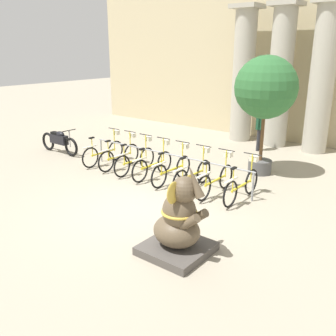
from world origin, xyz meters
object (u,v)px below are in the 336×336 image
at_px(bicycle_5, 193,173).
at_px(motorcycle, 59,141).
at_px(bicycle_2, 136,159).
at_px(bicycle_4, 172,168).
at_px(bicycle_6, 216,179).
at_px(bicycle_3, 153,164).
at_px(bicycle_0, 104,151).
at_px(elephant_statue, 179,224).
at_px(bicycle_1, 120,155).
at_px(potted_tree, 266,90).
at_px(person_pedestrian, 260,124).
at_px(bicycle_7, 242,184).

height_order(bicycle_5, motorcycle, bicycle_5).
height_order(bicycle_2, bicycle_5, same).
relative_size(bicycle_4, bicycle_5, 1.00).
bearing_deg(bicycle_2, bicycle_6, -0.46).
bearing_deg(bicycle_3, bicycle_0, 179.11).
relative_size(bicycle_5, elephant_statue, 0.99).
relative_size(bicycle_2, bicycle_3, 1.00).
bearing_deg(bicycle_2, bicycle_5, -0.69).
relative_size(bicycle_1, potted_tree, 0.51).
bearing_deg(person_pedestrian, bicycle_5, -86.31).
relative_size(bicycle_6, bicycle_7, 1.00).
xyz_separation_m(bicycle_7, person_pedestrian, (-1.72, 4.61, 0.57)).
relative_size(person_pedestrian, potted_tree, 0.48).
xyz_separation_m(bicycle_4, bicycle_6, (1.42, 0.00, 0.00)).
relative_size(bicycle_7, person_pedestrian, 1.08).
relative_size(bicycle_0, person_pedestrian, 1.08).
distance_m(bicycle_5, potted_tree, 3.19).
bearing_deg(bicycle_2, potted_tree, 37.06).
bearing_deg(bicycle_6, bicycle_2, 179.54).
xyz_separation_m(bicycle_0, bicycle_7, (4.96, 0.02, 0.00)).
distance_m(bicycle_1, elephant_statue, 5.46).
relative_size(bicycle_6, potted_tree, 0.51).
bearing_deg(person_pedestrian, bicycle_6, -77.80).
xyz_separation_m(bicycle_5, motorcycle, (-5.73, -0.09, 0.04)).
distance_m(bicycle_0, motorcycle, 2.19).
height_order(bicycle_1, bicycle_3, same).
bearing_deg(bicycle_4, motorcycle, -178.97).
xyz_separation_m(bicycle_3, bicycle_4, (0.71, -0.01, 0.00)).
xyz_separation_m(bicycle_0, potted_tree, (4.41, 2.23, 2.06)).
height_order(bicycle_5, elephant_statue, elephant_statue).
bearing_deg(bicycle_0, bicycle_2, -0.90).
bearing_deg(motorcycle, bicycle_7, 1.22).
distance_m(bicycle_0, bicycle_6, 4.25).
bearing_deg(bicycle_7, bicycle_3, -179.01).
xyz_separation_m(bicycle_5, elephant_statue, (1.71, -2.95, 0.19)).
distance_m(bicycle_2, bicycle_5, 2.13).
relative_size(bicycle_2, bicycle_4, 1.00).
bearing_deg(bicycle_5, bicycle_6, 0.20).
distance_m(bicycle_1, person_pedestrian, 5.29).
distance_m(bicycle_6, person_pedestrian, 4.81).
height_order(bicycle_3, bicycle_4, same).
height_order(bicycle_1, bicycle_6, same).
distance_m(bicycle_7, motorcycle, 7.15).
height_order(elephant_statue, person_pedestrian, elephant_statue).
relative_size(bicycle_5, bicycle_6, 1.00).
bearing_deg(bicycle_3, bicycle_7, 0.99).
xyz_separation_m(bicycle_3, person_pedestrian, (1.12, 4.66, 0.57)).
bearing_deg(bicycle_1, motorcycle, -176.93).
xyz_separation_m(bicycle_6, bicycle_7, (0.71, 0.06, 0.00)).
bearing_deg(elephant_statue, bicycle_4, 129.28).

